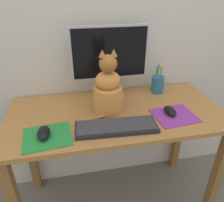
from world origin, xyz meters
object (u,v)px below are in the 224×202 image
at_px(monitor, 109,59).
at_px(keyboard, 116,127).
at_px(computer_mouse_left, 44,133).
at_px(computer_mouse_right, 170,111).
at_px(pen_cup, 158,84).
at_px(cat, 108,90).

xyz_separation_m(monitor, keyboard, (-0.03, -0.34, -0.24)).
distance_m(monitor, computer_mouse_left, 0.55).
relative_size(computer_mouse_right, pen_cup, 0.55).
bearing_deg(keyboard, monitor, 88.03).
bearing_deg(cat, computer_mouse_right, -16.00).
xyz_separation_m(monitor, computer_mouse_right, (0.29, -0.27, -0.23)).
relative_size(monitor, computer_mouse_right, 4.47).
bearing_deg(pen_cup, keyboard, -135.30).
height_order(computer_mouse_left, pen_cup, pen_cup).
bearing_deg(computer_mouse_left, computer_mouse_right, 5.89).
height_order(keyboard, computer_mouse_right, computer_mouse_right).
bearing_deg(pen_cup, cat, -154.05).
relative_size(monitor, cat, 1.27).
relative_size(keyboard, cat, 1.16).
distance_m(computer_mouse_left, cat, 0.39).
relative_size(computer_mouse_right, cat, 0.28).
height_order(keyboard, computer_mouse_left, computer_mouse_left).
distance_m(monitor, keyboard, 0.42).
relative_size(monitor, computer_mouse_left, 4.13).
relative_size(monitor, pen_cup, 2.46).
height_order(cat, pen_cup, cat).
distance_m(keyboard, computer_mouse_right, 0.33).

